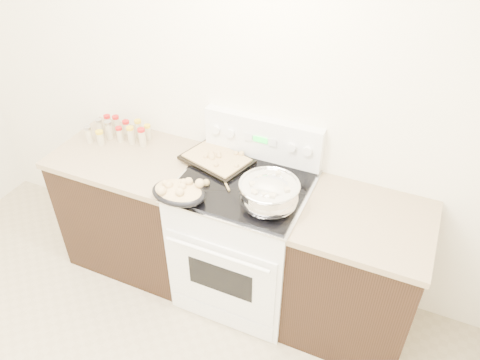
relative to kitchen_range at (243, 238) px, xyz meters
The scene contains 9 objects.
counter_left 0.83m from the kitchen_range, behind, with size 0.93×0.67×0.92m.
counter_right 0.73m from the kitchen_range, ahead, with size 0.73×0.67×0.92m.
kitchen_range is the anchor object (origin of this frame).
mixing_bowl 0.58m from the kitchen_range, 32.67° to the right, with size 0.34×0.34×0.19m.
roasting_pan 0.64m from the kitchen_range, 133.93° to the right, with size 0.32×0.22×0.12m.
baking_sheet 0.55m from the kitchen_range, 151.35° to the left, with size 0.48×0.39×0.06m.
wooden_spoon 0.50m from the kitchen_range, 155.11° to the right, with size 0.18×0.20×0.04m.
blue_ladle 0.56m from the kitchen_range, 41.73° to the right, with size 0.10×0.26×0.09m.
spice_jars 1.10m from the kitchen_range, behind, with size 0.40×0.25×0.13m.
Camera 1 is at (1.22, -0.58, 2.62)m, focal length 35.00 mm.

